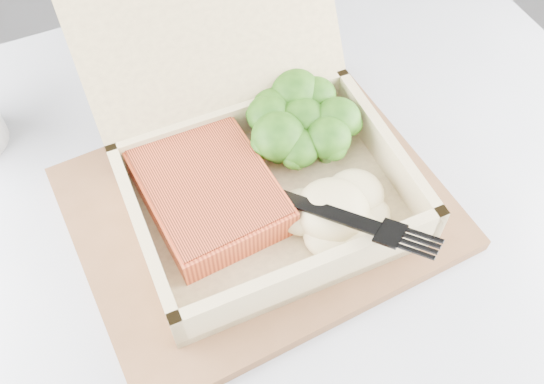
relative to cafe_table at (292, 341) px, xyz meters
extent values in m
cube|color=#A6A8AF|center=(0.00, 0.00, 0.17)|extent=(0.99, 0.99, 0.03)
cube|color=brown|center=(-0.03, 0.06, 0.19)|extent=(0.40, 0.36, 0.01)
cube|color=tan|center=(-0.02, 0.05, 0.21)|extent=(0.28, 0.25, 0.01)
cube|color=tan|center=(-0.13, 0.02, 0.22)|extent=(0.06, 0.18, 0.05)
cube|color=tan|center=(0.09, 0.09, 0.22)|extent=(0.06, 0.18, 0.05)
cube|color=tan|center=(0.01, -0.03, 0.22)|extent=(0.23, 0.08, 0.05)
cube|color=tan|center=(-0.04, 0.14, 0.22)|extent=(0.23, 0.08, 0.05)
cube|color=tan|center=(-0.06, 0.19, 0.32)|extent=(0.26, 0.17, 0.16)
cube|color=#DF5D2B|center=(-0.07, 0.06, 0.23)|extent=(0.15, 0.17, 0.03)
ellipsoid|color=#D4C189|center=(0.03, 0.03, 0.23)|extent=(0.10, 0.09, 0.04)
cube|color=black|center=(-0.03, 0.06, 0.24)|extent=(0.10, 0.08, 0.03)
cube|color=black|center=(0.04, 0.00, 0.24)|extent=(0.05, 0.05, 0.01)
cube|color=white|center=(-0.04, 0.22, 0.19)|extent=(0.10, 0.15, 0.00)
camera|label=1|loc=(-0.05, -0.25, 0.66)|focal=40.00mm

